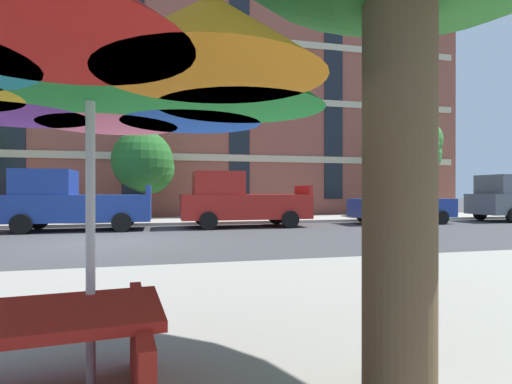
{
  "coord_description": "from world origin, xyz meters",
  "views": [
    {
      "loc": [
        1.37,
        -11.75,
        1.44
      ],
      "look_at": [
        4.97,
        3.2,
        1.4
      ],
      "focal_mm": 27.68,
      "sensor_mm": 36.0,
      "label": 1
    }
  ],
  "objects": [
    {
      "name": "ground_plane",
      "position": [
        0.0,
        0.0,
        0.0
      ],
      "size": [
        120.0,
        120.0,
        0.0
      ],
      "primitive_type": "plane",
      "color": "#424244"
    },
    {
      "name": "sidewalk_far",
      "position": [
        0.0,
        6.8,
        0.06
      ],
      "size": [
        56.0,
        3.6,
        0.12
      ],
      "primitive_type": "cube",
      "color": "#B2ADA3",
      "rests_on": "ground"
    },
    {
      "name": "apartment_building",
      "position": [
        -0.0,
        14.99,
        9.6
      ],
      "size": [
        38.08,
        12.08,
        19.2
      ],
      "color": "#934C3D",
      "rests_on": "ground"
    },
    {
      "name": "pickup_blue",
      "position": [
        -1.8,
        3.7,
        1.03
      ],
      "size": [
        5.1,
        2.12,
        2.2
      ],
      "color": "navy",
      "rests_on": "ground"
    },
    {
      "name": "pickup_red_midblock",
      "position": [
        4.4,
        3.7,
        1.03
      ],
      "size": [
        5.1,
        2.12,
        2.2
      ],
      "color": "#B21E19",
      "rests_on": "ground"
    },
    {
      "name": "sedan_blue",
      "position": [
        11.66,
        3.7,
        0.95
      ],
      "size": [
        4.4,
        1.98,
        1.78
      ],
      "color": "navy",
      "rests_on": "ground"
    },
    {
      "name": "street_tree_middle",
      "position": [
        0.6,
        6.86,
        2.71
      ],
      "size": [
        2.83,
        2.8,
        4.21
      ],
      "color": "#4C3823",
      "rests_on": "ground"
    },
    {
      "name": "street_tree_right",
      "position": [
        14.71,
        6.89,
        3.69
      ],
      "size": [
        2.94,
        3.3,
        5.27
      ],
      "color": "#4C3823",
      "rests_on": "ground"
    },
    {
      "name": "patio_umbrella",
      "position": [
        0.92,
        -9.0,
        2.25
      ],
      "size": [
        3.21,
        3.21,
        2.55
      ],
      "color": "silver",
      "rests_on": "ground"
    }
  ]
}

